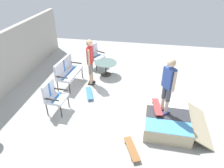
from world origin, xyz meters
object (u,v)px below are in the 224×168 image
Objects in this scene: person_skater at (168,83)px; patio_bench at (67,70)px; patio_chair_by_wall at (53,94)px; skateboard_by_bench at (89,93)px; skate_ramp at (168,119)px; patio_table at (106,66)px; skateboard_on_ramp at (157,107)px; person_watching at (90,59)px; patio_chair_near_house at (94,54)px; skateboard_spare at (132,149)px.

patio_bench is at bearing 65.14° from person_skater.
patio_chair_by_wall reaches higher than skateboard_by_bench.
skate_ramp is at bearing -111.77° from skateboard_by_bench.
patio_chair_by_wall is 2.84m from patio_table.
person_watching is at bearing 54.80° from skateboard_on_ramp.
patio_chair_near_house is (1.66, -0.63, -0.00)m from patio_bench.
patio_table reaches higher than skate_ramp.
patio_table is at bearing -136.05° from patio_chair_near_house.
person_skater reaches higher than patio_table.
patio_chair_by_wall is 2.88m from skateboard_spare.
patio_bench is at bearing 58.91° from skateboard_by_bench.
skateboard_spare is (-1.21, -2.56, -0.53)m from patio_chair_by_wall.
patio_bench is 1.29m from skateboard_by_bench.
skateboard_on_ramp is (-2.51, -2.04, 0.10)m from patio_table.
skateboard_by_bench is 1.00× the size of skateboard_on_ramp.
patio_chair_near_house reaches higher than patio_table.
person_watching is at bearing 152.90° from patio_table.
patio_chair_by_wall is at bearing 156.88° from patio_table.
patio_chair_near_house reaches higher than skateboard_spare.
skate_ramp is 2.86m from skateboard_by_bench.
patio_bench reaches higher than patio_table.
skateboard_on_ramp is at bearing -88.33° from patio_chair_by_wall.
patio_bench is 1.58× the size of skateboard_by_bench.
person_watching is (0.19, -0.88, 0.43)m from patio_bench.
patio_chair_by_wall is 0.61× the size of person_skater.
skateboard_by_bench is (-0.80, -0.13, -0.96)m from person_watching.
patio_table is at bearing 20.84° from skateboard_spare.
skate_ramp is 2.22× the size of skateboard_on_ramp.
patio_chair_near_house is at bearing 42.33° from skate_ramp.
person_watching is 3.21m from person_skater.
patio_chair_near_house is 3.31m from patio_chair_by_wall.
skateboard_spare is (-2.83, -2.73, -0.53)m from patio_bench.
skateboard_on_ramp is (-0.92, -2.31, 0.42)m from skateboard_by_bench.
skateboard_on_ramp is at bearing -114.75° from patio_bench.
person_skater reaches higher than skateboard_on_ramp.
person_watching is (1.86, 2.78, 0.84)m from skate_ramp.
skateboard_spare is at bearing -115.20° from patio_chair_by_wall.
patio_bench is at bearing 65.25° from skateboard_on_ramp.
patio_table is 1.10× the size of skateboard_on_ramp.
skateboard_on_ramp reaches higher than skateboard_by_bench.
skateboard_spare is at bearing -154.90° from patio_chair_near_house.
patio_chair_near_house is at bearing 9.58° from person_watching.
skateboard_by_bench is at bearing 68.23° from skate_ramp.
patio_chair_near_house and patio_chair_by_wall have the same top height.
person_skater is at bearing -116.77° from skateboard_on_ramp.
person_watching is (1.81, -0.71, 0.43)m from patio_chair_by_wall.
patio_chair_by_wall is 0.57× the size of person_watching.
skate_ramp is 3.57m from patio_table.
person_watching reaches higher than skate_ramp.
person_skater is at bearing -139.51° from patio_table.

